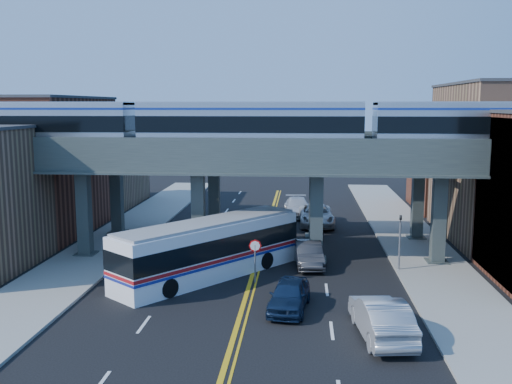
# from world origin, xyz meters

# --- Properties ---
(ground) EXTENTS (120.00, 120.00, 0.00)m
(ground) POSITION_xyz_m (0.00, 0.00, 0.00)
(ground) COLOR black
(ground) RESTS_ON ground
(sidewalk_west) EXTENTS (5.00, 70.00, 0.16)m
(sidewalk_west) POSITION_xyz_m (-11.50, 10.00, 0.08)
(sidewalk_west) COLOR gray
(sidewalk_west) RESTS_ON ground
(sidewalk_east) EXTENTS (5.00, 70.00, 0.16)m
(sidewalk_east) POSITION_xyz_m (11.50, 10.00, 0.08)
(sidewalk_east) COLOR gray
(sidewalk_east) RESTS_ON ground
(building_west_b) EXTENTS (8.00, 14.00, 11.00)m
(building_west_b) POSITION_xyz_m (-18.50, 16.00, 5.50)
(building_west_b) COLOR brown
(building_west_b) RESTS_ON ground
(building_west_c) EXTENTS (8.00, 10.00, 8.00)m
(building_west_c) POSITION_xyz_m (-18.50, 29.00, 4.00)
(building_west_c) COLOR #8D6349
(building_west_c) RESTS_ON ground
(building_east_b) EXTENTS (8.00, 14.00, 12.00)m
(building_east_b) POSITION_xyz_m (18.50, 16.00, 6.00)
(building_east_b) COLOR #8D6349
(building_east_b) RESTS_ON ground
(building_east_c) EXTENTS (8.00, 10.00, 9.00)m
(building_east_c) POSITION_xyz_m (18.50, 29.00, 4.50)
(building_east_c) COLOR brown
(building_east_c) RESTS_ON ground
(mural_panel) EXTENTS (0.10, 9.50, 9.50)m
(mural_panel) POSITION_xyz_m (14.55, 4.00, 4.75)
(mural_panel) COLOR teal
(mural_panel) RESTS_ON ground
(elevated_viaduct_near) EXTENTS (52.00, 3.60, 7.40)m
(elevated_viaduct_near) POSITION_xyz_m (0.00, 8.00, 6.47)
(elevated_viaduct_near) COLOR #444F4B
(elevated_viaduct_near) RESTS_ON ground
(elevated_viaduct_far) EXTENTS (52.00, 3.60, 7.40)m
(elevated_viaduct_far) POSITION_xyz_m (0.00, 15.00, 6.47)
(elevated_viaduct_far) COLOR #444F4B
(elevated_viaduct_far) RESTS_ON ground
(transit_train) EXTENTS (45.53, 2.85, 3.32)m
(transit_train) POSITION_xyz_m (-0.45, 8.00, 9.20)
(transit_train) COLOR black
(transit_train) RESTS_ON elevated_viaduct_near
(stop_sign) EXTENTS (0.76, 0.09, 2.63)m
(stop_sign) POSITION_xyz_m (0.30, 3.00, 1.76)
(stop_sign) COLOR slate
(stop_sign) RESTS_ON ground
(traffic_signal) EXTENTS (0.15, 0.18, 4.10)m
(traffic_signal) POSITION_xyz_m (9.20, 6.00, 2.30)
(traffic_signal) COLOR slate
(traffic_signal) RESTS_ON ground
(transit_bus) EXTENTS (10.47, 11.93, 3.36)m
(transit_bus) POSITION_xyz_m (-2.57, 3.99, 1.73)
(transit_bus) COLOR white
(transit_bus) RESTS_ON ground
(car_lane_a) EXTENTS (2.40, 4.81, 1.57)m
(car_lane_a) POSITION_xyz_m (2.43, -1.38, 0.79)
(car_lane_a) COLOR #101F3B
(car_lane_a) RESTS_ON ground
(car_lane_b) EXTENTS (2.11, 4.97, 1.60)m
(car_lane_b) POSITION_xyz_m (3.50, 6.88, 0.80)
(car_lane_b) COLOR #2A2A2C
(car_lane_b) RESTS_ON ground
(car_lane_c) EXTENTS (3.20, 6.47, 1.77)m
(car_lane_c) POSITION_xyz_m (4.28, 19.82, 0.88)
(car_lane_c) COLOR #BCBCBE
(car_lane_c) RESTS_ON ground
(car_lane_d) EXTENTS (2.79, 5.96, 1.68)m
(car_lane_d) POSITION_xyz_m (2.59, 24.00, 0.84)
(car_lane_d) COLOR silver
(car_lane_d) RESTS_ON ground
(car_parked_curb) EXTENTS (2.63, 5.81, 1.85)m
(car_parked_curb) POSITION_xyz_m (6.69, -4.53, 0.92)
(car_parked_curb) COLOR #A1A2A6
(car_parked_curb) RESTS_ON ground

